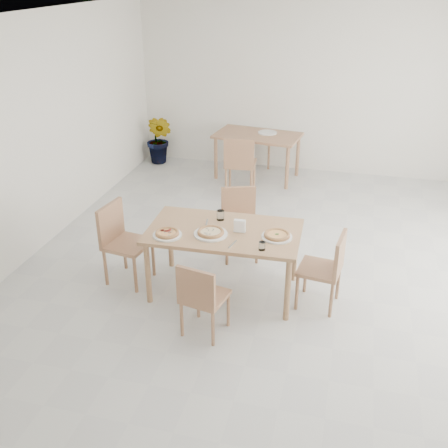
% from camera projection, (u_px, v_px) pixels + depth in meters
% --- Properties ---
extents(main_table, '(1.63, 0.96, 0.75)m').
position_uv_depth(main_table, '(224.00, 237.00, 5.53)').
color(main_table, tan).
rests_on(main_table, ground).
extents(chair_south, '(0.46, 0.46, 0.79)m').
position_uv_depth(chair_south, '(201.00, 295.00, 4.92)').
color(chair_south, '#AA7955').
rests_on(chair_south, ground).
extents(chair_north, '(0.54, 0.54, 0.85)m').
position_uv_depth(chair_north, '(239.00, 218.00, 6.36)').
color(chair_north, '#AA7955').
rests_on(chair_north, ground).
extents(chair_west, '(0.52, 0.52, 0.91)m').
position_uv_depth(chair_west, '(121.00, 237.00, 5.82)').
color(chair_west, '#AA7955').
rests_on(chair_west, ground).
extents(chair_east, '(0.47, 0.47, 0.84)m').
position_uv_depth(chair_east, '(328.00, 266.00, 5.35)').
color(chair_east, '#AA7955').
rests_on(chair_east, ground).
extents(plate_margherita, '(0.32, 0.32, 0.02)m').
position_uv_depth(plate_margherita, '(277.00, 237.00, 5.34)').
color(plate_margherita, white).
rests_on(plate_margherita, main_table).
extents(plate_mushroom, '(0.35, 0.35, 0.02)m').
position_uv_depth(plate_mushroom, '(211.00, 234.00, 5.40)').
color(plate_mushroom, white).
rests_on(plate_mushroom, main_table).
extents(plate_pepperoni, '(0.30, 0.30, 0.02)m').
position_uv_depth(plate_pepperoni, '(167.00, 235.00, 5.38)').
color(plate_pepperoni, white).
rests_on(plate_pepperoni, main_table).
extents(pizza_margherita, '(0.29, 0.29, 0.03)m').
position_uv_depth(pizza_margherita, '(277.00, 235.00, 5.33)').
color(pizza_margherita, tan).
rests_on(pizza_margherita, plate_margherita).
extents(pizza_mushroom, '(0.34, 0.34, 0.03)m').
position_uv_depth(pizza_mushroom, '(211.00, 232.00, 5.39)').
color(pizza_mushroom, tan).
rests_on(pizza_mushroom, plate_mushroom).
extents(pizza_pepperoni, '(0.32, 0.32, 0.03)m').
position_uv_depth(pizza_pepperoni, '(167.00, 233.00, 5.37)').
color(pizza_pepperoni, tan).
rests_on(pizza_pepperoni, plate_pepperoni).
extents(tumbler_a, '(0.08, 0.08, 0.11)m').
position_uv_depth(tumbler_a, '(220.00, 215.00, 5.70)').
color(tumbler_a, white).
rests_on(tumbler_a, main_table).
extents(tumbler_b, '(0.06, 0.06, 0.09)m').
position_uv_depth(tumbler_b, '(262.00, 246.00, 5.10)').
color(tumbler_b, white).
rests_on(tumbler_b, main_table).
extents(napkin_holder, '(0.13, 0.07, 0.14)m').
position_uv_depth(napkin_holder, '(240.00, 226.00, 5.42)').
color(napkin_holder, silver).
rests_on(napkin_holder, main_table).
extents(fork_a, '(0.05, 0.19, 0.01)m').
position_uv_depth(fork_a, '(233.00, 244.00, 5.21)').
color(fork_a, silver).
rests_on(fork_a, main_table).
extents(fork_b, '(0.05, 0.19, 0.01)m').
position_uv_depth(fork_b, '(207.00, 223.00, 5.64)').
color(fork_b, silver).
rests_on(fork_b, main_table).
extents(second_table, '(1.46, 0.96, 0.75)m').
position_uv_depth(second_table, '(258.00, 140.00, 8.65)').
color(second_table, '#AA7955').
rests_on(second_table, ground).
extents(chair_back_s, '(0.50, 0.50, 0.93)m').
position_uv_depth(chair_back_s, '(240.00, 161.00, 8.05)').
color(chair_back_s, '#AA7955').
rests_on(chair_back_s, ground).
extents(chair_back_n, '(0.58, 0.58, 0.90)m').
position_uv_depth(chair_back_n, '(269.00, 135.00, 9.35)').
color(chair_back_n, '#AA7955').
rests_on(chair_back_n, ground).
extents(plate_empty, '(0.31, 0.31, 0.02)m').
position_uv_depth(plate_empty, '(268.00, 133.00, 8.66)').
color(plate_empty, white).
rests_on(plate_empty, second_table).
extents(potted_plant, '(0.60, 0.55, 0.89)m').
position_uv_depth(potted_plant, '(160.00, 140.00, 9.37)').
color(potted_plant, '#1D6122').
rests_on(potted_plant, ground).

